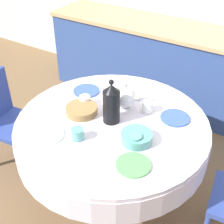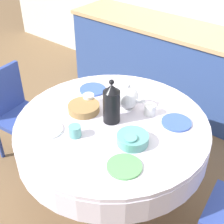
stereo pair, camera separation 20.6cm
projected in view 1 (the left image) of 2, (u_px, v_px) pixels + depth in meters
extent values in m
plane|color=brown|center=(112.00, 195.00, 2.58)|extent=(12.00, 12.00, 0.00)
cube|color=#2D4784|center=(187.00, 73.00, 3.39)|extent=(3.20, 0.60, 0.87)
cube|color=tan|center=(194.00, 33.00, 3.13)|extent=(3.24, 0.64, 0.04)
cylinder|color=brown|center=(112.00, 193.00, 2.56)|extent=(0.44, 0.44, 0.04)
cylinder|color=brown|center=(112.00, 169.00, 2.40)|extent=(0.11, 0.11, 0.51)
cylinder|color=silver|center=(112.00, 135.00, 2.20)|extent=(1.34, 1.34, 0.18)
cylinder|color=silver|center=(112.00, 123.00, 2.14)|extent=(1.33, 1.33, 0.03)
cylinder|color=#2D428E|center=(214.00, 195.00, 2.33)|extent=(0.04, 0.04, 0.39)
cube|color=#2D428E|center=(14.00, 125.00, 2.67)|extent=(0.44, 0.44, 0.04)
cylinder|color=#2D428E|center=(46.00, 138.00, 2.86)|extent=(0.04, 0.04, 0.39)
cylinder|color=#2D428E|center=(21.00, 163.00, 2.60)|extent=(0.04, 0.04, 0.39)
cylinder|color=#2D428E|center=(16.00, 128.00, 2.99)|extent=(0.04, 0.04, 0.39)
cylinder|color=white|center=(48.00, 135.00, 2.01)|extent=(0.20, 0.20, 0.01)
cylinder|color=#5BA39E|center=(78.00, 134.00, 1.97)|extent=(0.08, 0.08, 0.08)
cylinder|color=#5BA85B|center=(133.00, 165.00, 1.79)|extent=(0.20, 0.20, 0.01)
cylinder|color=#5BA39E|center=(135.00, 140.00, 1.91)|extent=(0.08, 0.08, 0.08)
cylinder|color=#3856AD|center=(86.00, 91.00, 2.45)|extent=(0.20, 0.20, 0.01)
cylinder|color=white|center=(85.00, 101.00, 2.27)|extent=(0.08, 0.08, 0.08)
cylinder|color=#3856AD|center=(175.00, 118.00, 2.16)|extent=(0.20, 0.20, 0.01)
cylinder|color=white|center=(148.00, 107.00, 2.21)|extent=(0.08, 0.08, 0.08)
cylinder|color=black|center=(111.00, 107.00, 2.08)|extent=(0.12, 0.12, 0.23)
cone|color=black|center=(111.00, 88.00, 1.99)|extent=(0.10, 0.10, 0.05)
sphere|color=black|center=(111.00, 82.00, 1.97)|extent=(0.03, 0.03, 0.03)
cylinder|color=white|center=(124.00, 107.00, 2.27)|extent=(0.09, 0.09, 0.01)
sphere|color=white|center=(125.00, 96.00, 2.22)|extent=(0.17, 0.17, 0.17)
cylinder|color=white|center=(137.00, 99.00, 2.17)|extent=(0.10, 0.03, 0.06)
sphere|color=white|center=(125.00, 84.00, 2.16)|extent=(0.04, 0.04, 0.04)
cylinder|color=olive|center=(82.00, 110.00, 2.20)|extent=(0.22, 0.22, 0.05)
cylinder|color=#569993|center=(137.00, 137.00, 1.95)|extent=(0.20, 0.20, 0.06)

